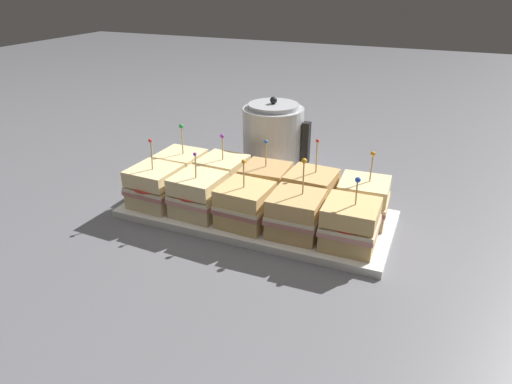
# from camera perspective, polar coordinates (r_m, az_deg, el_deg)

# --- Properties ---
(ground_plane) EXTENTS (6.00, 6.00, 0.00)m
(ground_plane) POSITION_cam_1_polar(r_m,az_deg,el_deg) (1.11, 0.00, -3.20)
(ground_plane) COLOR slate
(serving_platter) EXTENTS (0.64, 0.27, 0.02)m
(serving_platter) POSITION_cam_1_polar(r_m,az_deg,el_deg) (1.11, 0.00, -2.79)
(serving_platter) COLOR white
(serving_platter) RESTS_ON ground_plane
(sandwich_front_far_left) EXTENTS (0.12, 0.12, 0.17)m
(sandwich_front_far_left) POSITION_cam_1_polar(r_m,az_deg,el_deg) (1.14, -12.50, 0.68)
(sandwich_front_far_left) COLOR beige
(sandwich_front_far_left) RESTS_ON serving_platter
(sandwich_front_left) EXTENTS (0.12, 0.12, 0.16)m
(sandwich_front_left) POSITION_cam_1_polar(r_m,az_deg,el_deg) (1.08, -7.19, -0.34)
(sandwich_front_left) COLOR beige
(sandwich_front_left) RESTS_ON serving_platter
(sandwich_front_center) EXTENTS (0.12, 0.12, 0.16)m
(sandwich_front_center) POSITION_cam_1_polar(r_m,az_deg,el_deg) (1.03, -1.40, -1.61)
(sandwich_front_center) COLOR tan
(sandwich_front_center) RESTS_ON serving_platter
(sandwich_front_right) EXTENTS (0.12, 0.12, 0.17)m
(sandwich_front_right) POSITION_cam_1_polar(r_m,az_deg,el_deg) (0.99, 5.02, -2.78)
(sandwich_front_right) COLOR tan
(sandwich_front_right) RESTS_ON serving_platter
(sandwich_front_far_right) EXTENTS (0.12, 0.12, 0.16)m
(sandwich_front_far_right) POSITION_cam_1_polar(r_m,az_deg,el_deg) (0.97, 11.68, -4.00)
(sandwich_front_far_right) COLOR tan
(sandwich_front_far_right) RESTS_ON serving_platter
(sandwich_back_far_left) EXTENTS (0.12, 0.12, 0.17)m
(sandwich_back_far_left) POSITION_cam_1_polar(r_m,az_deg,el_deg) (1.23, -9.30, 2.86)
(sandwich_back_far_left) COLOR beige
(sandwich_back_far_left) RESTS_ON serving_platter
(sandwich_back_left) EXTENTS (0.12, 0.12, 0.16)m
(sandwich_back_left) POSITION_cam_1_polar(r_m,az_deg,el_deg) (1.17, -4.19, 2.02)
(sandwich_back_left) COLOR beige
(sandwich_back_left) RESTS_ON serving_platter
(sandwich_back_center) EXTENTS (0.12, 0.12, 0.16)m
(sandwich_back_center) POSITION_cam_1_polar(r_m,az_deg,el_deg) (1.13, 1.26, 1.04)
(sandwich_back_center) COLOR tan
(sandwich_back_center) RESTS_ON serving_platter
(sandwich_back_right) EXTENTS (0.12, 0.12, 0.18)m
(sandwich_back_right) POSITION_cam_1_polar(r_m,az_deg,el_deg) (1.09, 6.89, 0.02)
(sandwich_back_right) COLOR tan
(sandwich_back_right) RESTS_ON serving_platter
(sandwich_back_far_right) EXTENTS (0.12, 0.12, 0.17)m
(sandwich_back_far_right) POSITION_cam_1_polar(r_m,az_deg,el_deg) (1.07, 13.22, -1.02)
(sandwich_back_far_right) COLOR beige
(sandwich_back_far_right) RESTS_ON serving_platter
(kettle_steel) EXTENTS (0.19, 0.17, 0.23)m
(kettle_steel) POSITION_cam_1_polar(r_m,az_deg,el_deg) (1.32, 2.16, 6.48)
(kettle_steel) COLOR #B7BABF
(kettle_steel) RESTS_ON ground_plane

